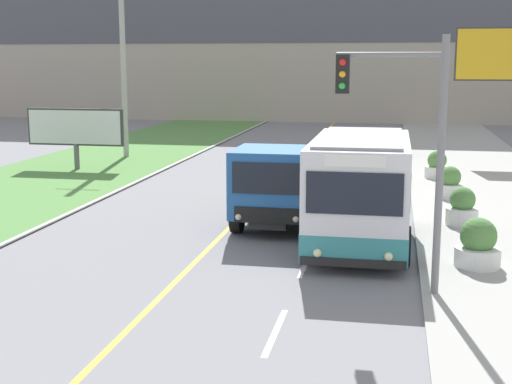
% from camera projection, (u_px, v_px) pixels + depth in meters
% --- Properties ---
extents(apartment_block_background, '(80.00, 8.04, 18.31)m').
position_uv_depth(apartment_block_background, '(340.00, 11.00, 60.24)').
color(apartment_block_background, '#A89E8E').
rests_on(apartment_block_background, ground_plane).
extents(city_bus, '(2.66, 5.93, 3.02)m').
position_uv_depth(city_bus, '(360.00, 192.00, 19.07)').
color(city_bus, silver).
rests_on(city_bus, ground_plane).
extents(dump_truck, '(2.43, 6.73, 2.48)m').
position_uv_depth(dump_truck, '(279.00, 185.00, 21.65)').
color(dump_truck, black).
rests_on(dump_truck, ground_plane).
extents(car_distant, '(1.80, 4.30, 1.45)m').
position_uv_depth(car_distant, '(379.00, 143.00, 37.74)').
color(car_distant, black).
rests_on(car_distant, ground_plane).
extents(utility_pole_far, '(1.80, 0.28, 11.43)m').
position_uv_depth(utility_pole_far, '(123.00, 45.00, 36.45)').
color(utility_pole_far, '#9E9E99').
rests_on(utility_pole_far, ground_plane).
extents(traffic_light_mast, '(2.28, 0.32, 5.51)m').
position_uv_depth(traffic_light_mast, '(408.00, 132.00, 14.78)').
color(traffic_light_mast, slate).
rests_on(traffic_light_mast, ground_plane).
extents(billboard_small, '(4.62, 0.24, 2.83)m').
position_uv_depth(billboard_small, '(75.00, 128.00, 32.76)').
color(billboard_small, '#59595B').
rests_on(billboard_small, ground_plane).
extents(planter_round_near, '(1.09, 1.09, 1.21)m').
position_uv_depth(planter_round_near, '(478.00, 245.00, 17.14)').
color(planter_round_near, silver).
rests_on(planter_round_near, sidewalk_right).
extents(planter_round_second, '(0.96, 0.96, 1.17)m').
position_uv_depth(planter_round_second, '(462.00, 208.00, 21.49)').
color(planter_round_second, silver).
rests_on(planter_round_second, sidewalk_right).
extents(planter_round_third, '(0.98, 0.98, 1.15)m').
position_uv_depth(planter_round_third, '(450.00, 184.00, 25.85)').
color(planter_round_third, silver).
rests_on(planter_round_third, sidewalk_right).
extents(planter_round_far, '(1.00, 1.00, 1.15)m').
position_uv_depth(planter_round_far, '(437.00, 166.00, 30.24)').
color(planter_round_far, silver).
rests_on(planter_round_far, sidewalk_right).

